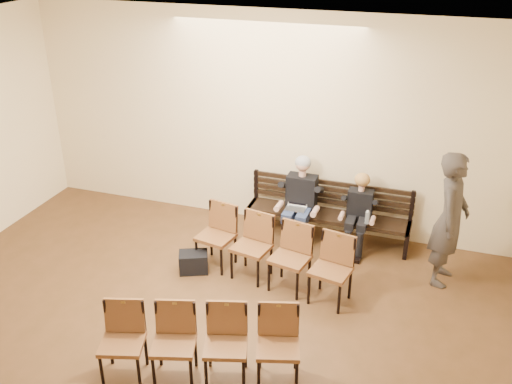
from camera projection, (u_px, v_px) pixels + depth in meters
room_walls at (125, 181)px, 5.15m from camera, size 8.02×10.01×3.51m
bench at (327, 227)px, 9.12m from camera, size 2.60×0.90×0.45m
seated_man at (300, 200)px, 8.94m from camera, size 0.58×0.80×1.39m
seated_woman at (358, 217)px, 8.74m from camera, size 0.47×0.65×1.09m
laptop at (295, 211)px, 8.88m from camera, size 0.35×0.30×0.23m
water_bottle at (367, 224)px, 8.51m from camera, size 0.07×0.07×0.22m
bag at (194, 262)px, 8.31m from camera, size 0.49×0.42×0.30m
passerby at (452, 210)px, 7.70m from camera, size 0.65×0.89×2.24m
chair_row_front at (270, 253)px, 7.92m from camera, size 2.36×0.95×0.95m
chair_row_back at (200, 346)px, 6.24m from camera, size 2.24×1.09×0.90m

